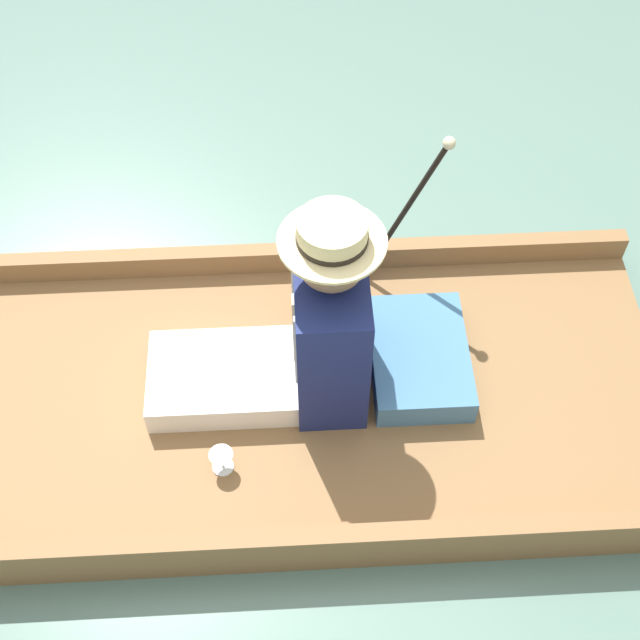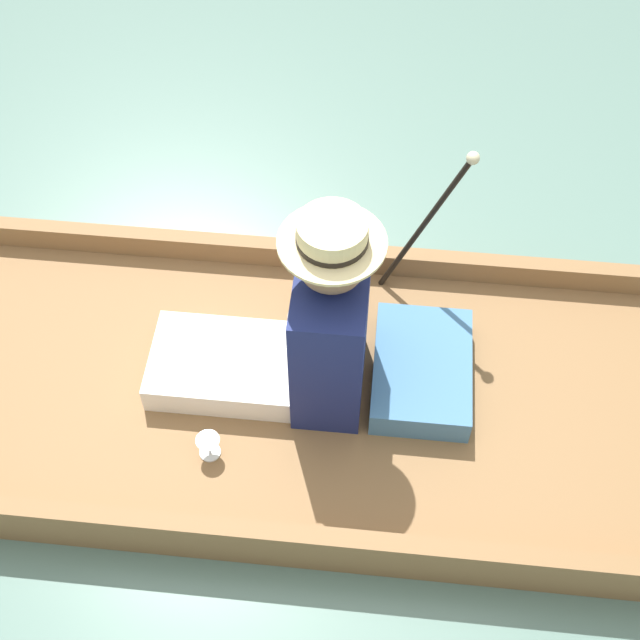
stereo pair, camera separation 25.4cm
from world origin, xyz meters
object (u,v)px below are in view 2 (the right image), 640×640
(seated_person, at_px, (304,331))
(teddy_bear, at_px, (334,277))
(walking_cane, at_px, (434,212))
(wine_glass, at_px, (208,444))

(seated_person, bearing_deg, teddy_bear, -2.37)
(walking_cane, bearing_deg, teddy_bear, 110.11)
(seated_person, height_order, teddy_bear, seated_person)
(teddy_bear, relative_size, wine_glass, 3.94)
(walking_cane, bearing_deg, wine_glass, 138.91)
(wine_glass, bearing_deg, walking_cane, -41.09)
(wine_glass, relative_size, walking_cane, 0.13)
(seated_person, distance_m, teddy_bear, 0.38)
(wine_glass, distance_m, walking_cane, 1.08)
(teddy_bear, bearing_deg, walking_cane, -69.89)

